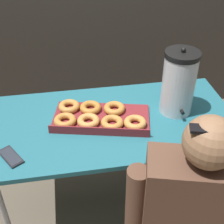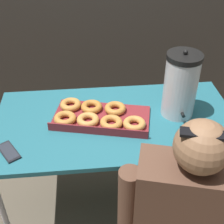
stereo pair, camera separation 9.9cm
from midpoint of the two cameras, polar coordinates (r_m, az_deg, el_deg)
The scene contains 5 objects.
ground_plane at distance 2.34m, azimuth 1.91°, elevation -16.21°, with size 12.00×12.00×0.00m, color brown.
folding_table at distance 1.83m, azimuth 2.34°, elevation -2.74°, with size 1.40×0.73×0.75m.
donut_box at distance 1.79m, azimuth -0.97°, elevation -0.80°, with size 0.60×0.41×0.05m.
coffee_urn at distance 1.80m, azimuth 13.98°, elevation 4.76°, with size 0.19×0.22×0.41m.
cell_phone at distance 1.66m, azimuth -16.76°, elevation -6.99°, with size 0.14×0.17×0.01m.
Camera 2 is at (-0.17, -1.41, 1.86)m, focal length 50.00 mm.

